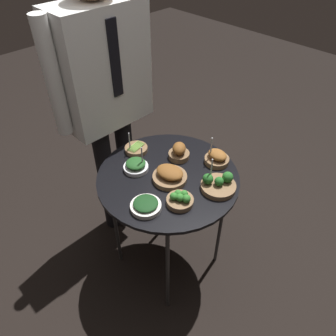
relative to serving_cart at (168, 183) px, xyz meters
name	(u,v)px	position (x,y,z in m)	size (l,w,h in m)	color
ground_plane	(168,259)	(0.00, 0.00, -0.67)	(8.00, 8.00, 0.00)	black
serving_cart	(168,183)	(0.00, 0.00, 0.00)	(0.71, 0.71, 0.72)	black
bowl_roast_mid_left	(170,175)	(-0.01, -0.03, 0.08)	(0.17, 0.17, 0.07)	brown
bowl_roast_mid_right	(179,152)	(0.14, 0.06, 0.09)	(0.11, 0.11, 0.09)	brown
bowl_spinach_back_right	(136,166)	(-0.08, 0.15, 0.07)	(0.13, 0.13, 0.14)	silver
bowl_broccoli_far_rim	(218,184)	(0.11, -0.23, 0.08)	(0.17, 0.17, 0.16)	brown
bowl_spinach_center	(146,205)	(-0.22, -0.08, 0.07)	(0.14, 0.14, 0.04)	silver
bowl_roast_front_center	(217,158)	(0.25, -0.10, 0.08)	(0.13, 0.13, 0.15)	brown
bowl_asparagus_back_left	(136,149)	(0.02, 0.26, 0.06)	(0.12, 0.12, 0.13)	brown
bowl_broccoli_front_right	(180,199)	(-0.09, -0.17, 0.07)	(0.12, 0.12, 0.07)	brown
waiter_figure	(104,82)	(0.02, 0.49, 0.37)	(0.61, 0.23, 1.65)	black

